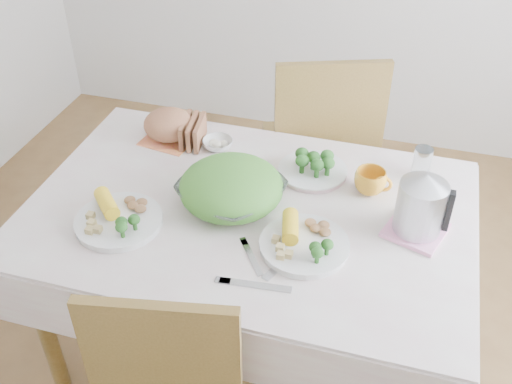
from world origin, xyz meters
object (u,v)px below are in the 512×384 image
(dining_table, at_px, (249,287))
(salad_bowl, at_px, (231,193))
(electric_kettle, at_px, (421,203))
(yellow_mug, at_px, (370,182))
(chair_far, at_px, (317,158))
(dinner_plate_right, at_px, (304,246))
(dinner_plate_left, at_px, (119,222))

(dining_table, bearing_deg, salad_bowl, 168.00)
(dining_table, relative_size, electric_kettle, 6.54)
(dining_table, relative_size, salad_bowl, 4.19)
(yellow_mug, height_order, electric_kettle, electric_kettle)
(dining_table, relative_size, chair_far, 1.33)
(yellow_mug, bearing_deg, dining_table, -151.63)
(salad_bowl, bearing_deg, dinner_plate_right, -28.37)
(dining_table, height_order, electric_kettle, electric_kettle)
(yellow_mug, distance_m, electric_kettle, 0.26)
(dinner_plate_left, bearing_deg, yellow_mug, 27.97)
(salad_bowl, height_order, dinner_plate_left, salad_bowl)
(dinner_plate_right, height_order, electric_kettle, electric_kettle)
(electric_kettle, bearing_deg, dinner_plate_left, 172.08)
(salad_bowl, relative_size, dinner_plate_right, 1.17)
(chair_far, relative_size, electric_kettle, 4.91)
(yellow_mug, bearing_deg, salad_bowl, -156.77)
(dinner_plate_right, relative_size, yellow_mug, 2.54)
(salad_bowl, relative_size, electric_kettle, 1.56)
(chair_far, relative_size, salad_bowl, 3.15)
(salad_bowl, bearing_deg, chair_far, 78.55)
(electric_kettle, bearing_deg, yellow_mug, 113.34)
(dinner_plate_right, bearing_deg, dining_table, 147.57)
(dining_table, distance_m, salad_bowl, 0.43)
(dinner_plate_right, bearing_deg, electric_kettle, 28.27)
(dining_table, xyz_separation_m, dinner_plate_right, (0.23, -0.14, 0.40))
(yellow_mug, xyz_separation_m, electric_kettle, (0.17, -0.17, 0.08))
(salad_bowl, xyz_separation_m, electric_kettle, (0.62, 0.02, 0.08))
(chair_far, relative_size, dinner_plate_left, 3.64)
(dinner_plate_right, bearing_deg, dinner_plate_left, -174.59)
(salad_bowl, distance_m, electric_kettle, 0.62)
(dinner_plate_left, relative_size, dinner_plate_right, 1.01)
(yellow_mug, bearing_deg, dinner_plate_right, -114.02)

